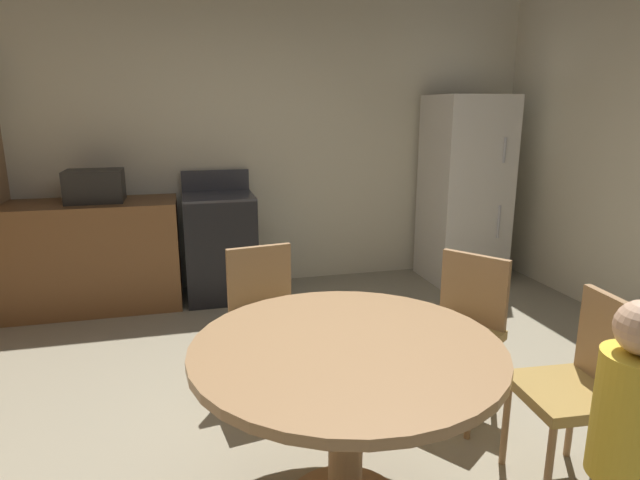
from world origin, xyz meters
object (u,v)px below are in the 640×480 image
microwave (95,186)px  person_child (624,452)px  chair_northeast (463,324)px  refrigerator (464,190)px  dining_table (346,381)px  oven_range (220,246)px  chair_north (266,313)px  chair_east (582,381)px

microwave → person_child: bearing=-59.3°
chair_northeast → person_child: 1.22m
refrigerator → dining_table: bearing=-126.4°
oven_range → chair_north: (0.14, -1.75, 0.03)m
oven_range → dining_table: 2.80m
oven_range → refrigerator: refrigerator is taller
refrigerator → microwave: bearing=179.1°
dining_table → chair_east: chair_east is taller
dining_table → chair_north: 1.05m
refrigerator → person_child: 3.58m
chair_northeast → person_child: person_child is taller
chair_east → chair_northeast: (-0.19, 0.68, 0.00)m
chair_east → person_child: person_child is taller
microwave → chair_northeast: microwave is taller
chair_east → person_child: size_ratio=0.80×
microwave → chair_north: 2.14m
refrigerator → chair_east: bearing=-109.1°
dining_table → chair_north: bearing=99.0°
refrigerator → chair_north: (-2.17, -1.69, -0.38)m
dining_table → chair_northeast: (0.85, 0.61, -0.10)m
refrigerator → person_child: refrigerator is taller
chair_north → person_child: 1.87m
person_child → microwave: bearing=-19.5°
refrigerator → person_child: bearing=-110.9°
chair_northeast → person_child: bearing=49.1°
chair_east → person_child: 0.62m
refrigerator → chair_north: refrigerator is taller
refrigerator → dining_table: size_ratio=1.45×
oven_range → chair_north: size_ratio=1.26×
refrigerator → dining_table: refrigerator is taller
refrigerator → chair_northeast: refrigerator is taller
dining_table → person_child: size_ratio=1.11×
chair_north → person_child: (0.90, -1.64, 0.08)m
microwave → refrigerator: bearing=-0.9°
dining_table → person_child: bearing=-39.7°
microwave → chair_northeast: (2.13, -2.17, -0.53)m
microwave → chair_north: (1.12, -1.74, -0.53)m
chair_northeast → chair_north: bearing=-58.3°
refrigerator → chair_north: bearing=-142.1°
refrigerator → chair_east: refrigerator is taller
oven_range → chair_east: (1.34, -2.85, 0.03)m
oven_range → person_child: bearing=-73.0°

